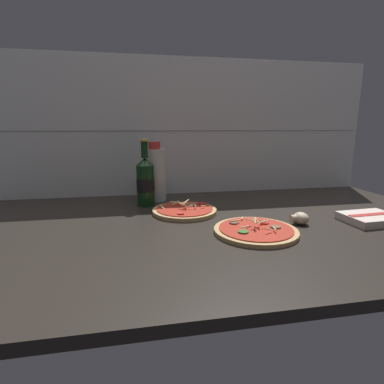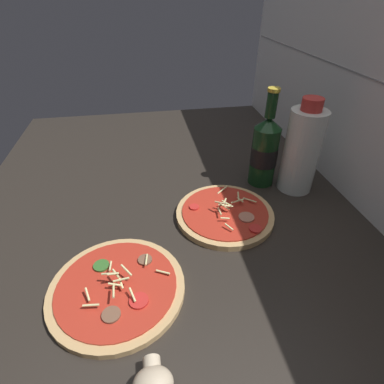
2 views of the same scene
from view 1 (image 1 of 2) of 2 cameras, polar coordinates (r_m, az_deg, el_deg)
counter_slab at (r=93.06cm, az=5.27°, el=-6.75°), size 160.00×90.00×2.50cm
tile_backsplash at (r=132.36cm, az=0.09°, el=11.61°), size 160.00×1.13×60.00cm
pizza_near at (r=85.91cm, az=12.03°, el=-7.20°), size 23.29×23.29×4.37cm
pizza_far at (r=103.27cm, az=-1.41°, el=-3.56°), size 22.02×22.02×4.90cm
beer_bottle at (r=113.10cm, az=-8.85°, el=2.07°), size 6.70×6.70×24.73cm
oil_bottle at (r=120.52cm, az=-7.05°, el=3.46°), size 8.55×8.55×23.36cm
mushroom_left at (r=97.04cm, az=19.90°, el=-4.73°), size 5.55×5.29×3.70cm
dish_towel at (r=108.70cm, az=30.87°, el=-4.32°), size 16.90×13.34×2.56cm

